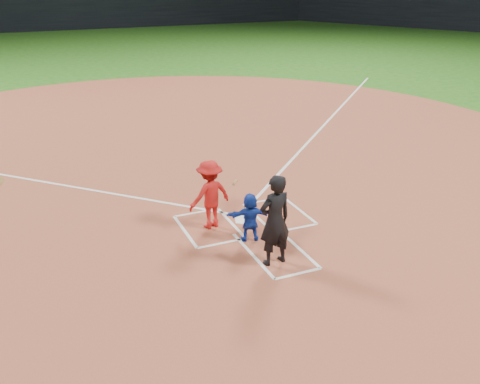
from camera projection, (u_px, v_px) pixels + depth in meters
name	position (u px, v px, depth m)	size (l,w,h in m)	color
ground	(245.00, 221.00, 13.61)	(120.00, 120.00, 0.00)	#225916
home_plate_dirt	(176.00, 151.00, 18.68)	(28.00, 28.00, 0.01)	brown
stadium_wall_far	(53.00, 14.00, 53.61)	(80.00, 1.20, 3.20)	black
home_plate	(245.00, 220.00, 13.60)	(0.60, 0.60, 0.02)	white
catcher	(250.00, 217.00, 12.41)	(1.09, 0.35, 1.17)	#1434A7
umpire	(275.00, 220.00, 11.27)	(0.75, 0.49, 2.05)	black
chalk_markings	(182.00, 157.00, 18.08)	(28.35, 17.32, 0.01)	white
batter_at_plate	(210.00, 194.00, 12.95)	(1.43, 0.97, 1.72)	#B01413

